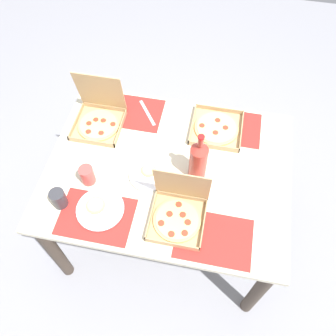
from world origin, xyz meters
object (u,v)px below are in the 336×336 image
plate_near_left (100,209)px  soda_bottle (198,160)px  pizza_box_corner_left (216,128)px  pizza_box_edge_far (178,213)px  pizza_box_center (99,118)px  cup_spare (87,175)px  plate_far_right (148,175)px  cup_clear_right (59,199)px

plate_near_left → soda_bottle: (0.43, 0.29, 0.12)m
pizza_box_corner_left → plate_near_left: bearing=-128.9°
pizza_box_edge_far → soda_bottle: 0.28m
pizza_box_center → soda_bottle: 0.65m
pizza_box_center → pizza_box_corner_left: pizza_box_center is taller
pizza_box_corner_left → cup_spare: (-0.60, -0.47, 0.04)m
pizza_box_center → soda_bottle: (0.60, -0.24, 0.09)m
plate_far_right → cup_spare: size_ratio=1.87×
pizza_box_corner_left → soda_bottle: size_ratio=0.88×
pizza_box_center → plate_far_right: size_ratio=1.52×
cup_spare → plate_near_left: bearing=-54.9°
soda_bottle → cup_clear_right: size_ratio=3.14×
pizza_box_center → pizza_box_corner_left: size_ratio=1.06×
soda_bottle → cup_clear_right: bearing=-154.8°
plate_far_right → plate_near_left: same height
pizza_box_edge_far → plate_near_left: size_ratio=1.25×
pizza_box_center → plate_near_left: 0.56m
pizza_box_center → pizza_box_edge_far: (0.55, -0.50, -0.00)m
pizza_box_center → pizza_box_edge_far: 0.74m
pizza_box_edge_far → cup_clear_right: size_ratio=2.86×
plate_far_right → cup_spare: cup_spare is taller
pizza_box_corner_left → cup_spare: size_ratio=2.68×
pizza_box_corner_left → cup_clear_right: 0.94m
pizza_box_center → pizza_box_edge_far: pizza_box_center is taller
cup_spare → soda_bottle: bearing=14.9°
plate_far_right → soda_bottle: bearing=12.7°
cup_spare → cup_clear_right: bearing=-121.3°
pizza_box_center → plate_far_right: pizza_box_center is taller
plate_near_left → soda_bottle: size_ratio=0.73×
pizza_box_edge_far → soda_bottle: (0.05, 0.26, 0.09)m
soda_bottle → cup_spare: size_ratio=3.04×
cup_spare → plate_far_right: bearing=16.8°
plate_far_right → cup_clear_right: (-0.39, -0.24, 0.04)m
pizza_box_center → soda_bottle: bearing=-21.8°
pizza_box_edge_far → plate_far_right: size_ratio=1.48×
pizza_box_corner_left → soda_bottle: soda_bottle is taller
plate_near_left → soda_bottle: 0.54m
cup_spare → cup_clear_right: cup_spare is taller
pizza_box_edge_far → soda_bottle: soda_bottle is taller
soda_bottle → pizza_box_corner_left: bearing=78.8°
pizza_box_center → pizza_box_edge_far: bearing=-42.2°
pizza_box_edge_far → cup_spare: 0.50m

